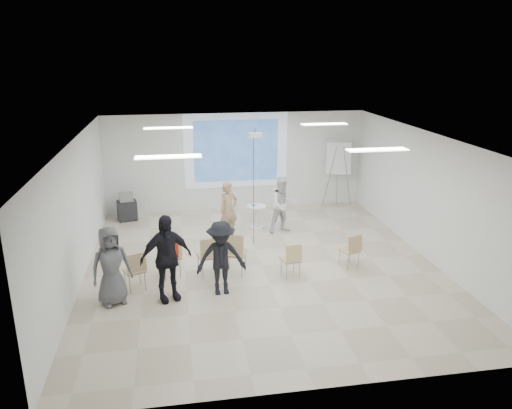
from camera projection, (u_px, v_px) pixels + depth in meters
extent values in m
cube|color=beige|center=(262.00, 268.00, 11.66)|extent=(8.00, 9.00, 0.10)
cube|color=white|center=(262.00, 136.00, 10.74)|extent=(8.00, 9.00, 0.10)
cube|color=silver|center=(236.00, 161.00, 15.48)|extent=(8.00, 0.10, 3.00)
cube|color=silver|center=(74.00, 214.00, 10.56)|extent=(0.10, 9.00, 3.00)
cube|color=silver|center=(429.00, 196.00, 11.84)|extent=(0.10, 9.00, 3.00)
cube|color=silver|center=(236.00, 151.00, 15.32)|extent=(3.20, 0.01, 2.30)
cube|color=#2E5B9D|center=(236.00, 151.00, 15.30)|extent=(2.60, 0.01, 1.90)
cylinder|color=white|center=(257.00, 227.00, 14.08)|extent=(0.40, 0.40, 0.05)
cylinder|color=silver|center=(257.00, 217.00, 13.99)|extent=(0.11, 0.11, 0.59)
cylinder|color=white|center=(257.00, 206.00, 13.90)|extent=(0.55, 0.55, 0.04)
cube|color=white|center=(259.00, 206.00, 13.87)|extent=(0.21, 0.16, 0.01)
cube|color=#3E86BA|center=(254.00, 205.00, 13.93)|extent=(0.13, 0.18, 0.01)
imported|color=tan|center=(229.00, 207.00, 13.15)|extent=(0.76, 0.67, 1.73)
imported|color=white|center=(283.00, 202.00, 13.56)|extent=(0.95, 0.83, 1.73)
cube|color=white|center=(234.00, 194.00, 13.33)|extent=(0.09, 0.12, 0.04)
cube|color=white|center=(275.00, 189.00, 13.68)|extent=(0.06, 0.12, 0.04)
cube|color=tan|center=(134.00, 270.00, 10.37)|extent=(0.53, 0.53, 0.04)
cube|color=tan|center=(136.00, 263.00, 10.14)|extent=(0.41, 0.23, 0.39)
cylinder|color=#92939A|center=(130.00, 285.00, 10.22)|extent=(0.03, 0.03, 0.42)
cylinder|color=gray|center=(145.00, 281.00, 10.39)|extent=(0.03, 0.03, 0.42)
cylinder|color=#96999F|center=(125.00, 279.00, 10.49)|extent=(0.03, 0.03, 0.42)
cylinder|color=gray|center=(140.00, 275.00, 10.65)|extent=(0.03, 0.03, 0.42)
cube|color=tan|center=(169.00, 257.00, 10.96)|extent=(0.57, 0.57, 0.04)
cube|color=tan|center=(172.00, 249.00, 10.71)|extent=(0.43, 0.25, 0.41)
cylinder|color=gray|center=(165.00, 272.00, 10.80)|extent=(0.03, 0.03, 0.45)
cylinder|color=#95979D|center=(180.00, 268.00, 10.98)|extent=(0.03, 0.03, 0.45)
cylinder|color=gray|center=(159.00, 266.00, 11.08)|extent=(0.03, 0.03, 0.45)
cylinder|color=#93949B|center=(174.00, 263.00, 11.26)|extent=(0.03, 0.03, 0.45)
cube|color=tan|center=(208.00, 256.00, 11.05)|extent=(0.51, 0.51, 0.04)
cube|color=tan|center=(210.00, 248.00, 10.80)|extent=(0.44, 0.18, 0.41)
cylinder|color=#92969A|center=(203.00, 270.00, 10.91)|extent=(0.03, 0.03, 0.45)
cylinder|color=gray|center=(218.00, 267.00, 11.03)|extent=(0.03, 0.03, 0.45)
cylinder|color=gray|center=(198.00, 264.00, 11.21)|extent=(0.03, 0.03, 0.45)
cylinder|color=#92949A|center=(213.00, 261.00, 11.34)|extent=(0.03, 0.03, 0.45)
cube|color=tan|center=(235.00, 253.00, 11.08)|extent=(0.60, 0.60, 0.04)
cube|color=tan|center=(233.00, 245.00, 10.78)|extent=(0.47, 0.25, 0.45)
cylinder|color=gray|center=(225.00, 266.00, 11.01)|extent=(0.03, 0.03, 0.49)
cylinder|color=gray|center=(242.00, 268.00, 10.94)|extent=(0.03, 0.03, 0.49)
cylinder|color=gray|center=(229.00, 260.00, 11.37)|extent=(0.03, 0.03, 0.49)
cylinder|color=gray|center=(245.00, 261.00, 11.30)|extent=(0.03, 0.03, 0.49)
cube|color=tan|center=(290.00, 260.00, 10.97)|extent=(0.44, 0.44, 0.04)
cube|color=tan|center=(294.00, 253.00, 10.74)|extent=(0.39, 0.14, 0.36)
cylinder|color=gray|center=(287.00, 272.00, 10.85)|extent=(0.02, 0.02, 0.40)
cylinder|color=#93979B|center=(299.00, 270.00, 10.95)|extent=(0.02, 0.02, 0.40)
cylinder|color=gray|center=(281.00, 267.00, 11.12)|extent=(0.02, 0.02, 0.40)
cylinder|color=#909398|center=(294.00, 265.00, 11.22)|extent=(0.02, 0.02, 0.40)
cube|color=tan|center=(349.00, 250.00, 11.46)|extent=(0.49, 0.49, 0.04)
cube|color=tan|center=(355.00, 244.00, 11.24)|extent=(0.39, 0.20, 0.37)
cylinder|color=gray|center=(348.00, 263.00, 11.32)|extent=(0.03, 0.03, 0.40)
cylinder|color=gray|center=(358.00, 260.00, 11.47)|extent=(0.03, 0.03, 0.40)
cylinder|color=#93969B|center=(339.00, 258.00, 11.58)|extent=(0.03, 0.03, 0.40)
cylinder|color=#93959B|center=(350.00, 255.00, 11.72)|extent=(0.03, 0.03, 0.40)
cube|color=#B52B16|center=(168.00, 250.00, 10.67)|extent=(0.43, 0.26, 0.40)
imported|color=black|center=(208.00, 254.00, 11.06)|extent=(0.38, 0.31, 0.03)
imported|color=black|center=(166.00, 252.00, 9.79)|extent=(1.36, 1.07, 2.05)
imported|color=black|center=(221.00, 253.00, 10.08)|extent=(1.18, 0.68, 1.78)
imported|color=#5C5D61|center=(111.00, 261.00, 9.67)|extent=(1.03, 0.88, 1.79)
cylinder|color=gray|center=(329.00, 177.00, 15.72)|extent=(0.32, 0.31, 1.95)
cylinder|color=gray|center=(347.00, 177.00, 15.69)|extent=(0.41, 0.16, 1.95)
cylinder|color=#919399|center=(337.00, 174.00, 16.04)|extent=(0.12, 0.43, 1.94)
cube|color=white|center=(339.00, 157.00, 15.65)|extent=(0.80, 0.38, 1.09)
cube|color=gray|center=(339.00, 141.00, 15.54)|extent=(0.79, 0.23, 0.07)
cube|color=black|center=(127.00, 210.00, 14.68)|extent=(0.63, 0.54, 0.55)
cube|color=gray|center=(126.00, 197.00, 14.56)|extent=(0.44, 0.40, 0.24)
cylinder|color=black|center=(121.00, 221.00, 14.54)|extent=(0.08, 0.08, 0.07)
cylinder|color=black|center=(136.00, 220.00, 14.69)|extent=(0.08, 0.08, 0.07)
cylinder|color=black|center=(120.00, 218.00, 14.83)|extent=(0.08, 0.08, 0.07)
cylinder|color=black|center=(135.00, 216.00, 14.98)|extent=(0.08, 0.08, 0.07)
cube|color=white|center=(255.00, 135.00, 12.23)|extent=(0.30, 0.25, 0.10)
cylinder|color=gray|center=(255.00, 130.00, 12.20)|extent=(0.04, 0.04, 0.14)
cylinder|color=black|center=(253.00, 192.00, 12.58)|extent=(0.01, 0.01, 2.77)
cylinder|color=white|center=(258.00, 192.00, 12.57)|extent=(0.01, 0.01, 2.77)
cube|color=white|center=(168.00, 128.00, 12.33)|extent=(1.20, 0.30, 0.02)
cube|color=white|center=(324.00, 124.00, 12.96)|extent=(1.20, 0.30, 0.02)
cube|color=white|center=(168.00, 157.00, 9.03)|extent=(1.20, 0.30, 0.02)
cube|color=white|center=(377.00, 150.00, 9.67)|extent=(1.20, 0.30, 0.02)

